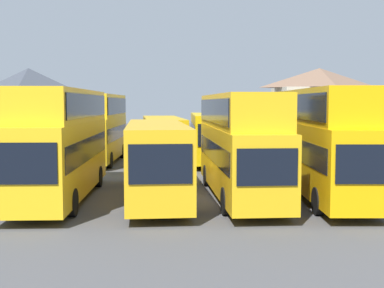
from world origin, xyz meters
The scene contains 12 objects.
ground centered at (0.00, 18.00, 0.00)m, with size 140.00×140.00×0.00m, color #4C4C4F.
depot_boundary_wall centered at (0.00, 24.94, 0.90)m, with size 56.00×0.50×1.80m, color gray.
bus_1 centered at (-6.10, 0.38, 2.81)m, with size 2.82×11.64×4.98m.
bus_2 centered at (-1.80, 0.37, 1.97)m, with size 2.97×11.80×3.45m.
bus_3 centered at (2.02, 0.36, 2.70)m, with size 2.71×11.76×4.78m.
bus_4 centered at (5.89, 0.00, 2.82)m, with size 3.07×11.56×5.01m.
bus_5 centered at (-6.01, 15.13, 2.81)m, with size 2.98×10.57×4.99m.
bus_6 centered at (-1.48, 14.72, 1.90)m, with size 3.28×12.07×3.31m.
bus_7 centered at (2.02, 15.04, 2.03)m, with size 2.91×11.57×3.56m.
bus_8 centered at (6.01, 15.26, 2.83)m, with size 3.16×10.21×5.04m.
house_terrace_left centered at (-15.45, 32.36, 4.08)m, with size 7.51×7.02×7.99m.
house_terrace_centre centered at (15.26, 31.93, 4.11)m, with size 9.27×7.92×8.07m.
Camera 1 is at (-1.49, -23.50, 4.40)m, focal length 49.05 mm.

